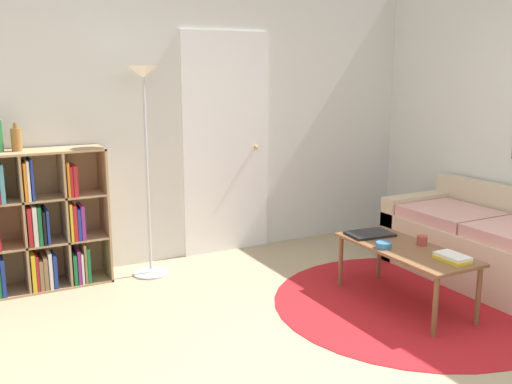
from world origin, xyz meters
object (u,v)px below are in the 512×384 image
at_px(bookshelf, 37,225).
at_px(laptop, 370,234).
at_px(floor_lamp, 145,114).
at_px(bottle_right, 16,139).
at_px(couch, 495,247).
at_px(cup, 422,240).
at_px(coffee_table, 405,253).
at_px(bowl, 384,245).

bearing_deg(bookshelf, laptop, -28.47).
relative_size(floor_lamp, laptop, 4.78).
bearing_deg(bottle_right, floor_lamp, -8.55).
distance_m(couch, laptop, 1.11).
height_order(couch, laptop, couch).
distance_m(floor_lamp, cup, 2.40).
relative_size(coffee_table, bowl, 9.71).
xyz_separation_m(bookshelf, cup, (2.50, -1.65, -0.04)).
height_order(couch, bowl, couch).
height_order(couch, bottle_right, bottle_right).
distance_m(cup, bottle_right, 3.17).
relative_size(bookshelf, couch, 0.63).
bearing_deg(floor_lamp, bookshelf, 172.09).
xyz_separation_m(coffee_table, laptop, (-0.03, 0.37, 0.06)).
xyz_separation_m(floor_lamp, cup, (1.62, -1.53, -0.89)).
height_order(coffee_table, bowl, bowl).
relative_size(bowl, bottle_right, 0.52).
relative_size(floor_lamp, couch, 0.99).
height_order(floor_lamp, couch, floor_lamp).
distance_m(bookshelf, laptop, 2.65).
height_order(couch, cup, couch).
distance_m(couch, bowl, 1.18).
bearing_deg(cup, bottle_right, 147.12).
height_order(bookshelf, couch, bookshelf).
bearing_deg(couch, bowl, 178.63).
height_order(bookshelf, cup, bookshelf).
height_order(laptop, bottle_right, bottle_right).
bearing_deg(bottle_right, coffee_table, -34.08).
bearing_deg(coffee_table, bowl, 158.61).
relative_size(couch, bottle_right, 8.09).
relative_size(couch, bowl, 15.48).
height_order(couch, coffee_table, couch).
distance_m(floor_lamp, coffee_table, 2.33).
xyz_separation_m(couch, bottle_right, (-3.46, 1.62, 0.92)).
xyz_separation_m(couch, coffee_table, (-1.01, -0.03, 0.12)).
relative_size(coffee_table, cup, 14.48).
distance_m(laptop, bowl, 0.34).
relative_size(coffee_table, bottle_right, 5.08).
height_order(bookshelf, floor_lamp, floor_lamp).
relative_size(cup, bottle_right, 0.35).
relative_size(coffee_table, laptop, 3.02).
distance_m(couch, cup, 0.89).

